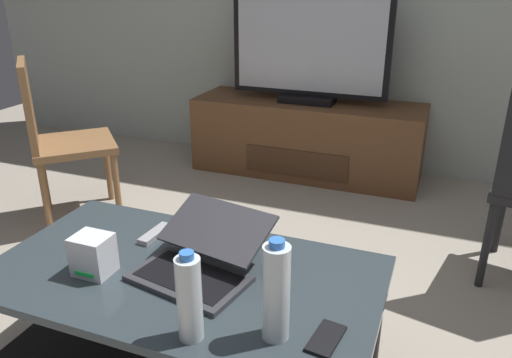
{
  "coord_description": "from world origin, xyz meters",
  "views": [
    {
      "loc": [
        0.63,
        -1.25,
        1.36
      ],
      "look_at": [
        -0.04,
        0.47,
        0.6
      ],
      "focal_mm": 35.11,
      "sensor_mm": 36.0,
      "label": 1
    }
  ],
  "objects_px": {
    "coffee_table": "(184,306)",
    "cell_phone": "(326,339)",
    "media_cabinet": "(307,138)",
    "television": "(309,49)",
    "side_chair": "(56,134)",
    "water_bottle_near": "(276,292)",
    "water_bottle_far": "(189,298)",
    "laptop": "(200,257)",
    "tv_remote": "(155,234)",
    "router_box": "(93,255)"
  },
  "relations": [
    {
      "from": "television",
      "to": "tv_remote",
      "type": "bearing_deg",
      "value": -91.32
    },
    {
      "from": "laptop",
      "to": "water_bottle_near",
      "type": "relative_size",
      "value": 1.47
    },
    {
      "from": "coffee_table",
      "to": "media_cabinet",
      "type": "relative_size",
      "value": 0.8
    },
    {
      "from": "media_cabinet",
      "to": "water_bottle_near",
      "type": "height_order",
      "value": "water_bottle_near"
    },
    {
      "from": "router_box",
      "to": "tv_remote",
      "type": "xyz_separation_m",
      "value": [
        0.05,
        0.28,
        -0.06
      ]
    },
    {
      "from": "media_cabinet",
      "to": "coffee_table",
      "type": "bearing_deg",
      "value": -85.41
    },
    {
      "from": "television",
      "to": "tv_remote",
      "type": "relative_size",
      "value": 6.77
    },
    {
      "from": "television",
      "to": "tv_remote",
      "type": "distance_m",
      "value": 1.97
    },
    {
      "from": "side_chair",
      "to": "cell_phone",
      "type": "bearing_deg",
      "value": -29.6
    },
    {
      "from": "laptop",
      "to": "tv_remote",
      "type": "bearing_deg",
      "value": 150.47
    },
    {
      "from": "media_cabinet",
      "to": "cell_phone",
      "type": "bearing_deg",
      "value": -73.04
    },
    {
      "from": "router_box",
      "to": "cell_phone",
      "type": "distance_m",
      "value": 0.79
    },
    {
      "from": "coffee_table",
      "to": "laptop",
      "type": "bearing_deg",
      "value": 23.45
    },
    {
      "from": "side_chair",
      "to": "water_bottle_far",
      "type": "xyz_separation_m",
      "value": [
        1.46,
        -1.14,
        0.05
      ]
    },
    {
      "from": "coffee_table",
      "to": "cell_phone",
      "type": "distance_m",
      "value": 0.56
    },
    {
      "from": "side_chair",
      "to": "cell_phone",
      "type": "xyz_separation_m",
      "value": [
        1.8,
        -1.02,
        -0.07
      ]
    },
    {
      "from": "laptop",
      "to": "water_bottle_near",
      "type": "bearing_deg",
      "value": -32.21
    },
    {
      "from": "media_cabinet",
      "to": "television",
      "type": "height_order",
      "value": "television"
    },
    {
      "from": "media_cabinet",
      "to": "water_bottle_near",
      "type": "bearing_deg",
      "value": -76.34
    },
    {
      "from": "router_box",
      "to": "media_cabinet",
      "type": "bearing_deg",
      "value": 87.55
    },
    {
      "from": "tv_remote",
      "to": "water_bottle_near",
      "type": "bearing_deg",
      "value": -27.28
    },
    {
      "from": "television",
      "to": "side_chair",
      "type": "bearing_deg",
      "value": -132.18
    },
    {
      "from": "water_bottle_far",
      "to": "cell_phone",
      "type": "height_order",
      "value": "water_bottle_far"
    },
    {
      "from": "coffee_table",
      "to": "laptop",
      "type": "distance_m",
      "value": 0.2
    },
    {
      "from": "water_bottle_near",
      "to": "water_bottle_far",
      "type": "height_order",
      "value": "water_bottle_near"
    },
    {
      "from": "television",
      "to": "media_cabinet",
      "type": "bearing_deg",
      "value": 90.0
    },
    {
      "from": "coffee_table",
      "to": "water_bottle_far",
      "type": "xyz_separation_m",
      "value": [
        0.18,
        -0.27,
        0.26
      ]
    },
    {
      "from": "cell_phone",
      "to": "media_cabinet",
      "type": "bearing_deg",
      "value": 114.91
    },
    {
      "from": "router_box",
      "to": "water_bottle_far",
      "type": "xyz_separation_m",
      "value": [
        0.44,
        -0.16,
        0.06
      ]
    },
    {
      "from": "water_bottle_near",
      "to": "water_bottle_far",
      "type": "bearing_deg",
      "value": -157.9
    },
    {
      "from": "television",
      "to": "laptop",
      "type": "distance_m",
      "value": 2.12
    },
    {
      "from": "media_cabinet",
      "to": "laptop",
      "type": "height_order",
      "value": "laptop"
    },
    {
      "from": "laptop",
      "to": "router_box",
      "type": "distance_m",
      "value": 0.35
    },
    {
      "from": "cell_phone",
      "to": "tv_remote",
      "type": "height_order",
      "value": "tv_remote"
    },
    {
      "from": "side_chair",
      "to": "water_bottle_near",
      "type": "relative_size",
      "value": 3.16
    },
    {
      "from": "side_chair",
      "to": "water_bottle_near",
      "type": "distance_m",
      "value": 1.98
    },
    {
      "from": "water_bottle_far",
      "to": "cell_phone",
      "type": "relative_size",
      "value": 1.88
    },
    {
      "from": "water_bottle_near",
      "to": "water_bottle_far",
      "type": "xyz_separation_m",
      "value": [
        -0.21,
        -0.09,
        -0.02
      ]
    },
    {
      "from": "coffee_table",
      "to": "cell_phone",
      "type": "xyz_separation_m",
      "value": [
        0.52,
        -0.15,
        0.14
      ]
    },
    {
      "from": "side_chair",
      "to": "tv_remote",
      "type": "xyz_separation_m",
      "value": [
        1.07,
        -0.69,
        -0.07
      ]
    },
    {
      "from": "media_cabinet",
      "to": "television",
      "type": "distance_m",
      "value": 0.63
    },
    {
      "from": "water_bottle_near",
      "to": "laptop",
      "type": "bearing_deg",
      "value": 147.79
    },
    {
      "from": "tv_remote",
      "to": "media_cabinet",
      "type": "bearing_deg",
      "value": 92.44
    },
    {
      "from": "side_chair",
      "to": "water_bottle_far",
      "type": "distance_m",
      "value": 1.85
    },
    {
      "from": "media_cabinet",
      "to": "router_box",
      "type": "distance_m",
      "value": 2.24
    },
    {
      "from": "laptop",
      "to": "cell_phone",
      "type": "relative_size",
      "value": 3.12
    },
    {
      "from": "router_box",
      "to": "coffee_table",
      "type": "bearing_deg",
      "value": 21.71
    },
    {
      "from": "media_cabinet",
      "to": "television",
      "type": "xyz_separation_m",
      "value": [
        0.0,
        -0.02,
        0.63
      ]
    },
    {
      "from": "router_box",
      "to": "cell_phone",
      "type": "bearing_deg",
      "value": -3.4
    },
    {
      "from": "water_bottle_near",
      "to": "tv_remote",
      "type": "height_order",
      "value": "water_bottle_near"
    }
  ]
}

